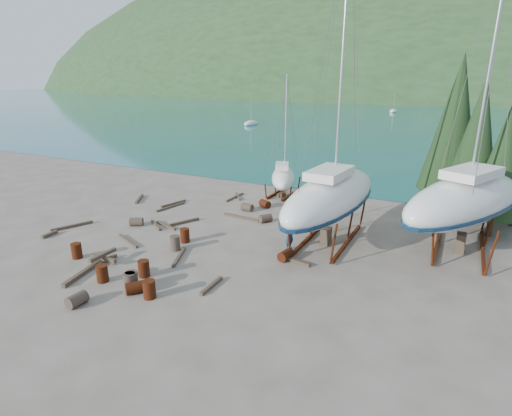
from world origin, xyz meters
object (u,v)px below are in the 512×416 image
at_px(large_sailboat_near, 331,196).
at_px(large_sailboat_far, 468,199).
at_px(worker, 290,235).
at_px(small_sailboat_shore, 283,177).

bearing_deg(large_sailboat_near, large_sailboat_far, 23.69).
distance_m(large_sailboat_near, worker, 3.51).
height_order(large_sailboat_near, large_sailboat_far, large_sailboat_far).
height_order(large_sailboat_far, small_sailboat_shore, large_sailboat_far).
xyz_separation_m(large_sailboat_far, small_sailboat_shore, (-14.02, 5.58, -1.47)).
bearing_deg(worker, large_sailboat_near, -21.93).
distance_m(large_sailboat_near, large_sailboat_far, 7.78).
distance_m(small_sailboat_shore, worker, 11.52).
height_order(small_sailboat_shore, worker, small_sailboat_shore).
relative_size(large_sailboat_near, large_sailboat_far, 0.95).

